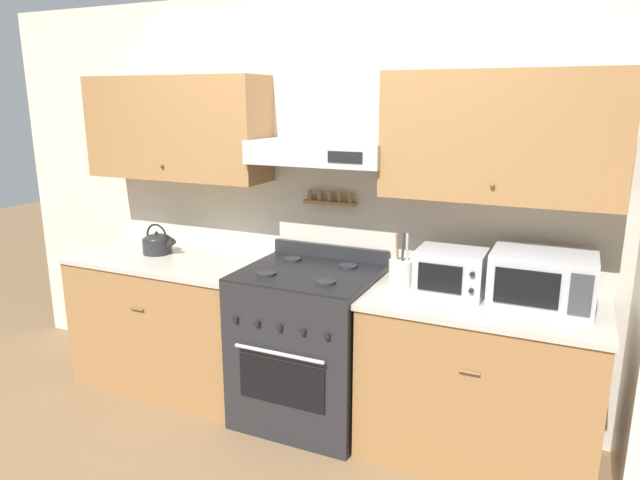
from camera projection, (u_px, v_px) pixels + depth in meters
ground_plane at (285, 442)px, 3.29m from camera, size 16.00×16.00×0.00m
wall_back at (328, 180)px, 3.51m from camera, size 5.20×0.46×2.55m
counter_left at (173, 320)px, 3.90m from camera, size 1.30×0.68×0.90m
counter_right at (479, 379)px, 3.08m from camera, size 1.23×0.68×0.90m
stove_range at (308, 345)px, 3.45m from camera, size 0.78×0.73×1.02m
tea_kettle at (158, 243)px, 3.87m from camera, size 0.25×0.20×0.21m
microwave at (542, 279)px, 2.89m from camera, size 0.50×0.38×0.28m
utensil_crock at (401, 273)px, 3.18m from camera, size 0.14×0.14×0.31m
toaster_oven at (451, 272)px, 3.06m from camera, size 0.36×0.28×0.24m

